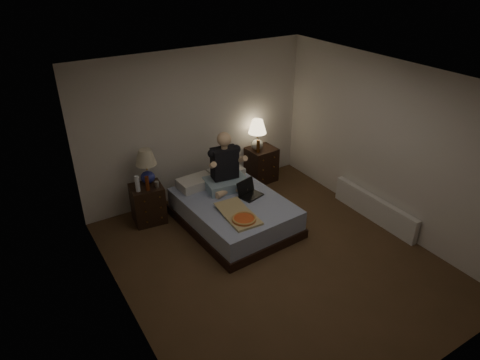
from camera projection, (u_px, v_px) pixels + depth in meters
floor at (274, 260)px, 5.93m from camera, size 4.00×4.50×0.00m
ceiling at (283, 82)px, 4.73m from camera, size 4.00×4.50×0.00m
wall_back at (197, 125)px, 7.00m from camera, size 4.00×0.00×2.50m
wall_front at (434, 289)px, 3.65m from camera, size 4.00×0.00×2.50m
wall_left at (121, 230)px, 4.40m from camera, size 0.00×4.50×2.50m
wall_right at (388, 147)px, 6.25m from camera, size 0.00×4.50×2.50m
bed at (234, 212)px, 6.58m from camera, size 1.45×1.87×0.45m
nightstand_left at (148, 204)px, 6.64m from camera, size 0.52×0.48×0.62m
nightstand_right at (261, 164)px, 7.83m from camera, size 0.51×0.46×0.63m
lamp_left at (147, 166)px, 6.47m from camera, size 0.40×0.40×0.56m
lamp_right at (257, 135)px, 7.51m from camera, size 0.37×0.37×0.56m
water_bottle at (137, 184)px, 6.32m from camera, size 0.07×0.07×0.25m
soda_can at (157, 185)px, 6.45m from camera, size 0.07×0.07×0.10m
beer_bottle_left at (147, 183)px, 6.35m from camera, size 0.06×0.06×0.23m
beer_bottle_right at (258, 146)px, 7.49m from camera, size 0.06×0.06×0.23m
person at (226, 162)px, 6.57m from camera, size 0.72×0.60×0.93m
laptop at (251, 190)px, 6.51m from camera, size 0.40×0.36×0.24m
pizza_box at (244, 219)px, 5.94m from camera, size 0.44×0.78×0.08m
radiator at (374, 208)px, 6.72m from camera, size 0.10×1.60×0.40m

